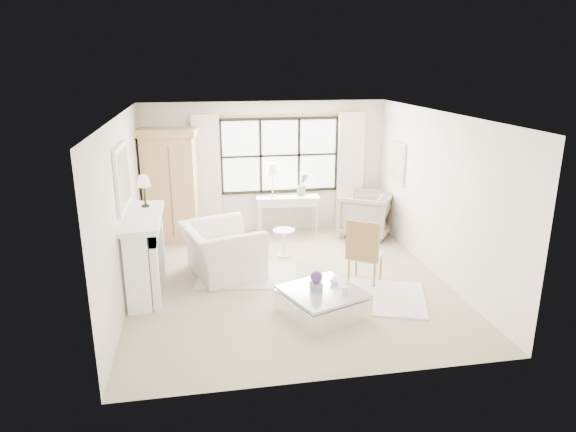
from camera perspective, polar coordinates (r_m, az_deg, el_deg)
name	(u,v)px	position (r m, az deg, el deg)	size (l,w,h in m)	color
floor	(289,281)	(8.48, 0.09, -7.28)	(5.50, 5.50, 0.00)	tan
ceiling	(289,115)	(7.78, 0.10, 11.20)	(5.50, 5.50, 0.00)	silver
wall_back	(265,168)	(10.67, -2.53, 5.39)	(5.00, 5.00, 0.00)	silver
wall_front	(335,269)	(5.48, 5.23, -5.93)	(5.00, 5.00, 0.00)	silver
wall_left	(123,210)	(7.98, -17.85, 0.65)	(5.50, 5.50, 0.00)	beige
wall_right	(438,195)	(8.80, 16.34, 2.24)	(5.50, 5.50, 0.00)	white
window_pane	(280,155)	(10.64, -0.92, 6.75)	(2.40, 0.02, 1.50)	silver
window_frame	(280,156)	(10.63, -0.92, 6.74)	(2.50, 0.04, 1.50)	black
curtain_rod	(280,113)	(10.47, -0.89, 11.38)	(0.04, 0.04, 3.30)	gold
curtain_left	(207,176)	(10.51, -8.97, 4.38)	(0.55, 0.10, 2.47)	beige
curtain_right	(350,171)	(10.97, 6.94, 4.99)	(0.55, 0.10, 2.47)	white
fireplace	(143,253)	(8.17, -15.84, -4.00)	(0.58, 1.66, 1.26)	white
mirror_frame	(122,178)	(7.86, -17.95, 4.09)	(0.05, 1.15, 0.95)	white
mirror_glass	(124,177)	(7.86, -17.74, 4.10)	(0.02, 1.00, 0.80)	silver
art_frame	(398,164)	(10.26, 12.14, 5.70)	(0.04, 0.62, 0.82)	silver
art_canvas	(397,164)	(10.25, 12.04, 5.70)	(0.01, 0.52, 0.72)	beige
mantel_lamp	(144,182)	(8.31, -15.75, 3.62)	(0.22, 0.22, 0.51)	black
armoire	(171,185)	(10.33, -12.84, 3.41)	(1.22, 0.88, 2.24)	tan
console_table	(287,215)	(10.68, -0.06, 0.16)	(1.34, 0.57, 0.80)	silver
console_lamp	(273,170)	(10.40, -1.73, 5.14)	(0.28, 0.28, 0.69)	#A97B3A
orchid_plant	(302,184)	(10.56, 1.62, 3.53)	(0.26, 0.21, 0.47)	#627C52
side_table	(284,239)	(9.45, -0.46, -2.54)	(0.40, 0.40, 0.51)	silver
rug_left	(248,275)	(8.72, -4.49, -6.53)	(1.62, 1.15, 0.03)	silver
rug_right	(369,297)	(8.03, 9.04, -8.83)	(1.65, 1.24, 0.03)	white
club_armchair	(222,250)	(8.66, -7.36, -3.81)	(1.32, 1.16, 0.86)	silver
wingback_chair	(365,214)	(10.65, 8.60, 0.21)	(0.97, 0.99, 0.90)	#9D9285
french_chair	(365,265)	(8.41, 8.53, -5.37)	(0.67, 0.67, 1.08)	#A07443
coffee_table	(322,303)	(7.38, 3.85, -9.62)	(1.30, 1.30, 0.38)	white
planter_box	(316,287)	(7.25, 3.15, -7.83)	(0.16, 0.16, 0.12)	gray
planter_flowers	(316,277)	(7.19, 3.17, -6.78)	(0.17, 0.17, 0.17)	#4F2B6C
pillar_candle	(345,291)	(7.16, 6.38, -8.24)	(0.09, 0.09, 0.12)	beige
coffee_vase	(334,280)	(7.46, 5.17, -7.06)	(0.13, 0.13, 0.14)	silver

